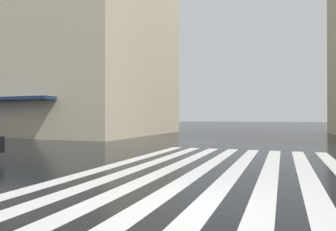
% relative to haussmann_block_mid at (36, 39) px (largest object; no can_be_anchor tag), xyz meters
% --- Properties ---
extents(ground_plane, '(220.00, 220.00, 0.00)m').
position_rel_haussmann_block_mid_xyz_m(ground_plane, '(-20.30, -22.86, -9.90)').
color(ground_plane, black).
extents(zebra_crossing, '(13.00, 7.50, 0.01)m').
position_rel_haussmann_block_mid_xyz_m(zebra_crossing, '(-16.30, -22.64, -9.89)').
color(zebra_crossing, silver).
rests_on(zebra_crossing, ground_plane).
extents(haussmann_block_mid, '(16.81, 26.70, 20.22)m').
position_rel_haussmann_block_mid_xyz_m(haussmann_block_mid, '(0.00, 0.00, 0.00)').
color(haussmann_block_mid, beige).
rests_on(haussmann_block_mid, ground_plane).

